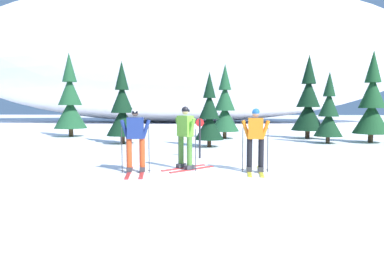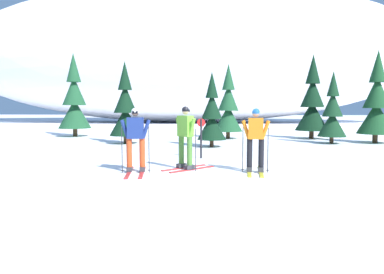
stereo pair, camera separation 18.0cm
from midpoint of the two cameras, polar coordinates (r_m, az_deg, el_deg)
name	(u,v)px [view 1 (the left image)]	position (r m, az deg, el deg)	size (l,w,h in m)	color
ground_plane	(205,168)	(10.71, 1.55, -4.79)	(120.00, 120.00, 0.00)	white
skier_orange_jacket	(255,139)	(9.99, 9.34, -0.36)	(0.77, 1.71, 1.73)	gold
skier_navy_jacket	(135,139)	(9.94, -9.31, -0.26)	(0.82, 1.77, 1.75)	red
skier_lime_jacket	(185,136)	(10.29, -1.53, 0.15)	(1.46, 1.45, 1.78)	red
pine_tree_far_left	(70,102)	(22.44, -18.67, 5.23)	(1.87, 1.87, 4.84)	#47301E
pine_tree_left	(122,109)	(17.60, -11.10, 4.25)	(1.50, 1.50, 3.89)	#47301E
pine_tree_center_left	(209,116)	(15.94, 2.39, 3.33)	(1.26, 1.26, 3.26)	#47301E
pine_tree_center	(225,108)	(20.04, 4.88, 4.60)	(1.57, 1.57, 4.06)	#47301E
pine_tree_center_right	(308,104)	(20.92, 17.42, 4.98)	(1.76, 1.76, 4.56)	#47301E
pine_tree_right	(329,113)	(18.57, 20.24, 3.46)	(1.32, 1.32, 3.42)	#47301E
pine_tree_far_right	(372,104)	(19.74, 25.99, 4.60)	(1.72, 1.72, 4.46)	#47301E
snow_ridge_background	(179,54)	(39.95, -2.20, 12.73)	(50.84, 15.89, 14.47)	white
trail_marker_post	(200,136)	(12.50, 0.81, 0.21)	(0.28, 0.07, 1.36)	black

